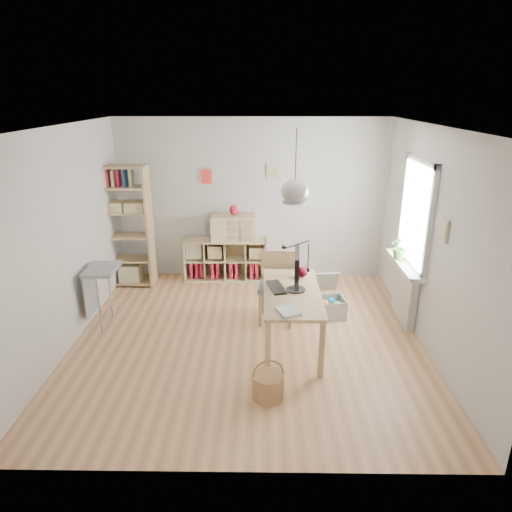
{
  "coord_description": "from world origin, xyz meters",
  "views": [
    {
      "loc": [
        0.18,
        -5.29,
        3.06
      ],
      "look_at": [
        0.1,
        0.3,
        1.05
      ],
      "focal_mm": 32.0,
      "sensor_mm": 36.0,
      "label": 1
    }
  ],
  "objects_px": {
    "cube_shelf": "(224,262)",
    "drawer_chest": "(233,227)",
    "desk": "(292,298)",
    "tall_bookshelf": "(125,222)",
    "chair": "(277,282)",
    "monitor": "(297,269)",
    "storage_chest": "(325,303)"
  },
  "relations": [
    {
      "from": "desk",
      "to": "drawer_chest",
      "type": "height_order",
      "value": "drawer_chest"
    },
    {
      "from": "tall_bookshelf",
      "to": "chair",
      "type": "bearing_deg",
      "value": -26.68
    },
    {
      "from": "tall_bookshelf",
      "to": "drawer_chest",
      "type": "relative_size",
      "value": 2.71
    },
    {
      "from": "storage_chest",
      "to": "drawer_chest",
      "type": "bearing_deg",
      "value": 128.8
    },
    {
      "from": "storage_chest",
      "to": "monitor",
      "type": "height_order",
      "value": "monitor"
    },
    {
      "from": "chair",
      "to": "cube_shelf",
      "type": "bearing_deg",
      "value": 126.57
    },
    {
      "from": "cube_shelf",
      "to": "chair",
      "type": "xyz_separation_m",
      "value": [
        0.86,
        -1.5,
        0.26
      ]
    },
    {
      "from": "chair",
      "to": "monitor",
      "type": "xyz_separation_m",
      "value": [
        0.21,
        -0.7,
        0.47
      ]
    },
    {
      "from": "desk",
      "to": "storage_chest",
      "type": "distance_m",
      "value": 1.12
    },
    {
      "from": "tall_bookshelf",
      "to": "drawer_chest",
      "type": "height_order",
      "value": "tall_bookshelf"
    },
    {
      "from": "cube_shelf",
      "to": "tall_bookshelf",
      "type": "distance_m",
      "value": 1.77
    },
    {
      "from": "desk",
      "to": "tall_bookshelf",
      "type": "bearing_deg",
      "value": 142.99
    },
    {
      "from": "cube_shelf",
      "to": "chair",
      "type": "bearing_deg",
      "value": -60.13
    },
    {
      "from": "monitor",
      "to": "desk",
      "type": "bearing_deg",
      "value": -143.79
    },
    {
      "from": "cube_shelf",
      "to": "chair",
      "type": "distance_m",
      "value": 1.75
    },
    {
      "from": "chair",
      "to": "storage_chest",
      "type": "bearing_deg",
      "value": 17.09
    },
    {
      "from": "chair",
      "to": "monitor",
      "type": "bearing_deg",
      "value": -66.33
    },
    {
      "from": "tall_bookshelf",
      "to": "monitor",
      "type": "height_order",
      "value": "tall_bookshelf"
    },
    {
      "from": "chair",
      "to": "drawer_chest",
      "type": "xyz_separation_m",
      "value": [
        -0.7,
        1.46,
        0.37
      ]
    },
    {
      "from": "monitor",
      "to": "drawer_chest",
      "type": "relative_size",
      "value": 0.78
    },
    {
      "from": "tall_bookshelf",
      "to": "chair",
      "type": "relative_size",
      "value": 2.04
    },
    {
      "from": "cube_shelf",
      "to": "drawer_chest",
      "type": "relative_size",
      "value": 1.9
    },
    {
      "from": "desk",
      "to": "monitor",
      "type": "distance_m",
      "value": 0.38
    },
    {
      "from": "desk",
      "to": "cube_shelf",
      "type": "distance_m",
      "value": 2.48
    },
    {
      "from": "tall_bookshelf",
      "to": "monitor",
      "type": "xyz_separation_m",
      "value": [
        2.64,
        -1.92,
        -0.06
      ]
    },
    {
      "from": "storage_chest",
      "to": "monitor",
      "type": "xyz_separation_m",
      "value": [
        -0.5,
        -0.83,
        0.85
      ]
    },
    {
      "from": "chair",
      "to": "storage_chest",
      "type": "xyz_separation_m",
      "value": [
        0.71,
        0.13,
        -0.37
      ]
    },
    {
      "from": "tall_bookshelf",
      "to": "storage_chest",
      "type": "relative_size",
      "value": 2.98
    },
    {
      "from": "cube_shelf",
      "to": "monitor",
      "type": "distance_m",
      "value": 2.55
    },
    {
      "from": "monitor",
      "to": "drawer_chest",
      "type": "distance_m",
      "value": 2.34
    },
    {
      "from": "tall_bookshelf",
      "to": "monitor",
      "type": "distance_m",
      "value": 3.26
    },
    {
      "from": "desk",
      "to": "chair",
      "type": "xyz_separation_m",
      "value": [
        -0.16,
        0.73,
        -0.1
      ]
    }
  ]
}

